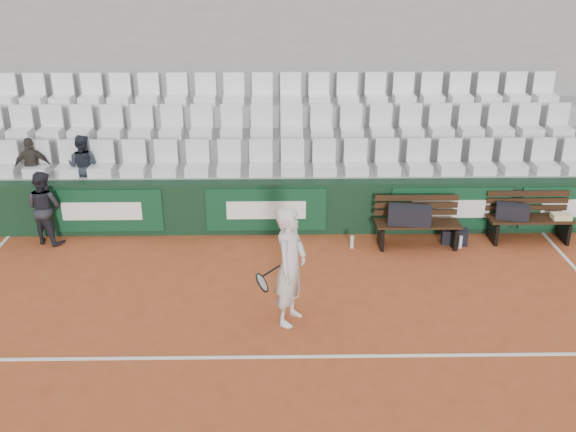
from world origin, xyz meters
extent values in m
plane|color=#AD4C27|center=(0.00, 0.00, 0.00)|extent=(80.00, 80.00, 0.00)
cube|color=white|center=(0.00, 0.00, 0.00)|extent=(18.00, 0.06, 0.01)
cube|color=black|center=(0.00, 4.00, 0.50)|extent=(18.00, 0.30, 1.00)
cube|color=#0C381E|center=(-3.20, 3.83, 0.52)|extent=(2.20, 0.04, 0.82)
cube|color=#0C381E|center=(-0.20, 3.83, 0.52)|extent=(2.20, 0.04, 0.82)
cube|color=#0C381E|center=(3.20, 3.83, 0.52)|extent=(2.20, 0.04, 0.82)
cube|color=#989895|center=(0.00, 4.62, 0.50)|extent=(18.00, 0.95, 1.00)
cube|color=gray|center=(0.00, 5.58, 0.72)|extent=(18.00, 0.95, 1.45)
cube|color=#979794|center=(0.00, 6.53, 0.95)|extent=(18.00, 0.95, 1.90)
cube|color=gray|center=(0.00, 7.15, 2.20)|extent=(18.00, 0.30, 4.40)
cube|color=silver|center=(0.00, 4.45, 1.31)|extent=(11.90, 0.44, 0.63)
cube|color=silver|center=(0.00, 5.40, 1.77)|extent=(11.90, 0.44, 0.63)
cube|color=white|center=(0.00, 6.35, 2.21)|extent=(11.90, 0.44, 0.63)
cube|color=black|center=(2.50, 3.35, 0.23)|extent=(1.50, 0.56, 0.45)
cube|color=black|center=(4.58, 3.53, 0.23)|extent=(1.50, 0.56, 0.45)
cube|color=black|center=(2.34, 3.32, 0.61)|extent=(0.79, 0.44, 0.32)
cube|color=black|center=(4.23, 3.52, 0.58)|extent=(0.61, 0.40, 0.26)
cube|color=beige|center=(5.12, 3.49, 0.50)|extent=(0.33, 0.25, 0.09)
cube|color=black|center=(3.21, 3.44, 0.14)|extent=(0.49, 0.35, 0.27)
cylinder|color=silver|center=(1.33, 3.27, 0.12)|extent=(0.07, 0.07, 0.23)
cylinder|color=silver|center=(3.27, 3.24, 0.12)|extent=(0.06, 0.06, 0.23)
imported|color=silver|center=(0.19, 0.90, 0.88)|extent=(0.64, 0.76, 1.75)
torus|color=black|center=(-0.21, 0.90, 0.62)|extent=(0.19, 0.30, 0.26)
cylinder|color=black|center=(-0.08, 0.90, 0.81)|extent=(0.26, 0.03, 0.20)
imported|color=black|center=(-4.16, 3.61, 0.68)|extent=(0.81, 0.73, 1.35)
imported|color=#302B26|center=(-4.60, 4.50, 1.58)|extent=(0.73, 0.43, 1.16)
imported|color=#1C222B|center=(-3.65, 4.50, 1.61)|extent=(0.66, 0.56, 1.21)
camera|label=1|loc=(0.02, -7.04, 5.03)|focal=40.00mm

